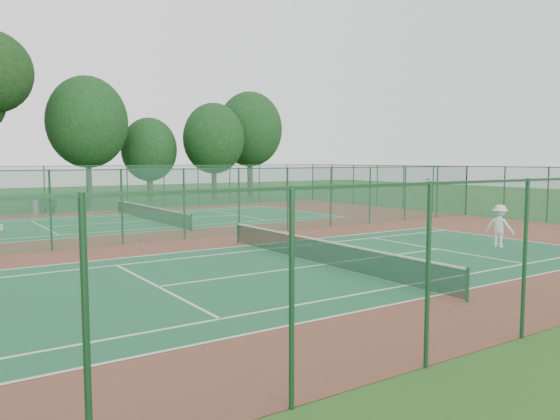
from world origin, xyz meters
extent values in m
plane|color=#224B17|center=(0.00, 0.00, 0.00)|extent=(120.00, 120.00, 0.00)
cube|color=maroon|center=(0.00, 0.00, 0.01)|extent=(40.00, 36.00, 0.01)
cube|color=#1B5634|center=(0.00, -9.00, 0.01)|extent=(23.77, 10.97, 0.01)
cube|color=#216A3B|center=(0.00, 9.00, 0.01)|extent=(23.77, 10.97, 0.01)
cube|color=#1B5336|center=(0.00, 18.00, 1.75)|extent=(40.00, 0.02, 3.50)
cube|color=#163C1F|center=(0.00, 18.00, 3.46)|extent=(40.00, 0.05, 0.05)
cube|color=#1C542C|center=(20.00, 0.00, 1.75)|extent=(0.02, 36.00, 3.50)
cube|color=#12321D|center=(20.00, 0.00, 3.46)|extent=(0.05, 36.00, 0.05)
cube|color=#17462B|center=(0.00, 0.00, 1.75)|extent=(40.00, 0.02, 3.50)
cube|color=#12341F|center=(0.00, 0.00, 3.46)|extent=(40.00, 0.05, 0.05)
cylinder|color=#143920|center=(0.00, -15.40, 0.49)|extent=(0.10, 0.10, 0.97)
cylinder|color=#143920|center=(0.00, -2.60, 0.49)|extent=(0.10, 0.10, 0.97)
cube|color=black|center=(0.00, -9.00, 0.48)|extent=(0.02, 12.80, 0.85)
cube|color=white|center=(0.00, -9.00, 0.92)|extent=(0.04, 12.80, 0.06)
cylinder|color=#123319|center=(0.00, 2.60, 0.49)|extent=(0.10, 0.10, 0.97)
cylinder|color=#123319|center=(0.00, 15.40, 0.49)|extent=(0.10, 0.10, 0.97)
cube|color=black|center=(0.00, 9.00, 0.48)|extent=(0.02, 12.80, 0.85)
cube|color=white|center=(0.00, 9.00, 0.92)|extent=(0.04, 12.80, 0.06)
imported|color=white|center=(9.03, -10.19, 0.97)|extent=(1.00, 1.37, 1.90)
cylinder|color=slate|center=(-5.39, 17.37, 0.52)|extent=(0.61, 0.61, 1.03)
cube|color=black|center=(-5.41, 17.42, 0.25)|extent=(0.13, 0.44, 0.49)
cube|color=black|center=(-4.11, 17.54, 0.25)|extent=(0.13, 0.44, 0.49)
cube|color=black|center=(-4.76, 17.48, 0.52)|extent=(1.67, 0.61, 0.05)
cube|color=black|center=(-4.74, 17.26, 0.77)|extent=(1.63, 0.21, 0.49)
sphere|color=#B7D231|center=(4.72, -0.97, 0.05)|extent=(0.07, 0.07, 0.07)
sphere|color=#E7F438|center=(3.95, -0.68, 0.05)|extent=(0.08, 0.08, 0.08)
sphere|color=#C8E435|center=(-4.18, -0.64, 0.04)|extent=(0.07, 0.07, 0.07)
camera|label=1|loc=(-12.41, -24.74, 3.88)|focal=35.00mm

